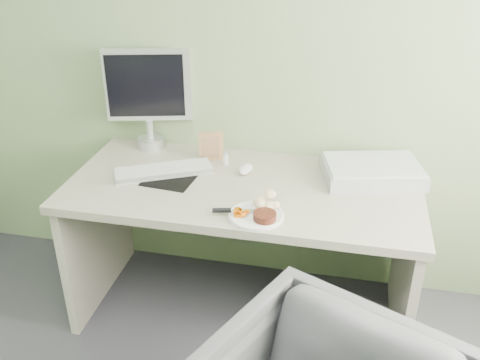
% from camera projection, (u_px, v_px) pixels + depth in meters
% --- Properties ---
extents(wall_back, '(3.50, 0.00, 3.50)m').
position_uv_depth(wall_back, '(260.00, 29.00, 2.46)').
color(wall_back, gray).
rests_on(wall_back, floor).
extents(desk, '(1.60, 0.75, 0.73)m').
position_uv_depth(desk, '(243.00, 219.00, 2.51)').
color(desk, '#AA9F8E').
rests_on(desk, floor).
extents(plate, '(0.23, 0.23, 0.01)m').
position_uv_depth(plate, '(256.00, 216.00, 2.17)').
color(plate, white).
rests_on(plate, desk).
extents(steak, '(0.12, 0.12, 0.03)m').
position_uv_depth(steak, '(265.00, 216.00, 2.13)').
color(steak, black).
rests_on(steak, plate).
extents(potato_pile, '(0.11, 0.09, 0.05)m').
position_uv_depth(potato_pile, '(269.00, 202.00, 2.21)').
color(potato_pile, tan).
rests_on(potato_pile, plate).
extents(carrot_heap, '(0.05, 0.05, 0.03)m').
position_uv_depth(carrot_heap, '(241.00, 212.00, 2.16)').
color(carrot_heap, '#D85E04').
rests_on(carrot_heap, plate).
extents(steak_knife, '(0.20, 0.06, 0.01)m').
position_uv_depth(steak_knife, '(229.00, 210.00, 2.18)').
color(steak_knife, silver).
rests_on(steak_knife, plate).
extents(mousepad, '(0.24, 0.22, 0.00)m').
position_uv_depth(mousepad, '(170.00, 179.00, 2.47)').
color(mousepad, black).
rests_on(mousepad, desk).
extents(keyboard, '(0.46, 0.33, 0.02)m').
position_uv_depth(keyboard, '(164.00, 170.00, 2.52)').
color(keyboard, white).
rests_on(keyboard, desk).
extents(computer_mouse, '(0.07, 0.11, 0.04)m').
position_uv_depth(computer_mouse, '(246.00, 169.00, 2.52)').
color(computer_mouse, white).
rests_on(computer_mouse, desk).
extents(photo_frame, '(0.12, 0.05, 0.15)m').
position_uv_depth(photo_frame, '(211.00, 146.00, 2.62)').
color(photo_frame, '#8F6142').
rests_on(photo_frame, desk).
extents(eyedrop_bottle, '(0.02, 0.02, 0.07)m').
position_uv_depth(eyedrop_bottle, '(226.00, 159.00, 2.59)').
color(eyedrop_bottle, white).
rests_on(eyedrop_bottle, desk).
extents(scanner, '(0.50, 0.39, 0.07)m').
position_uv_depth(scanner, '(372.00, 172.00, 2.46)').
color(scanner, '#ABADB3').
rests_on(scanner, desk).
extents(monitor, '(0.42, 0.16, 0.51)m').
position_uv_depth(monitor, '(148.00, 94.00, 2.66)').
color(monitor, silver).
rests_on(monitor, desk).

